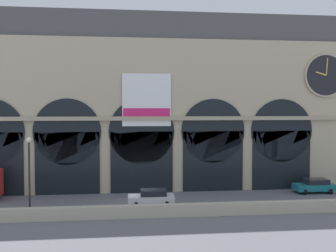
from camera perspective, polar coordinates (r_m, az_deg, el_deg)
ground_plane at (r=37.67m, az=-3.67°, el=-11.68°), size 200.00×200.00×0.00m
quay_parapet_wall at (r=32.94m, az=-3.29°, el=-12.78°), size 90.00×0.70×1.08m
station_building at (r=43.90m, az=-4.10°, el=3.32°), size 49.89×5.20×20.23m
car_center at (r=36.71m, az=-2.50°, el=-10.77°), size 4.40×2.22×1.55m
car_east at (r=45.15m, az=21.37°, el=-8.42°), size 4.40×2.22×1.55m
street_lamp_quayside at (r=33.90m, az=-20.32°, el=-5.82°), size 0.44×0.44×6.90m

